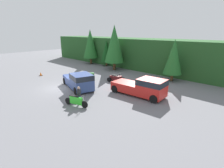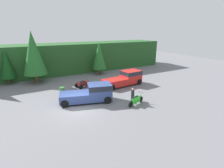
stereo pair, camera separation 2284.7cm
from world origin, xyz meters
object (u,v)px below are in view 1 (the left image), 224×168
object	(u,v)px
pickup_truck_red	(143,87)
steel_barrel	(92,76)
pickup_truck_second	(79,80)
dirt_bike	(76,101)
quad_atv	(116,78)
rider_person	(79,95)
traffic_cone	(41,74)

from	to	relation	value
pickup_truck_red	steel_barrel	bearing A→B (deg)	171.54
pickup_truck_red	pickup_truck_second	size ratio (longest dim) A/B	1.00
pickup_truck_red	steel_barrel	xyz separation A→B (m)	(-8.59, 0.58, -0.55)
pickup_truck_red	pickup_truck_second	world-z (taller)	same
pickup_truck_second	dirt_bike	xyz separation A→B (m)	(3.66, -2.96, -0.53)
pickup_truck_red	quad_atv	size ratio (longest dim) A/B	2.60
rider_person	traffic_cone	xyz separation A→B (m)	(-12.62, 2.23, -0.65)
rider_person	steel_barrel	distance (m)	8.43
pickup_truck_red	steel_barrel	world-z (taller)	pickup_truck_red
pickup_truck_red	pickup_truck_second	bearing A→B (deg)	-158.87
quad_atv	steel_barrel	xyz separation A→B (m)	(-3.11, -1.34, -0.01)
pickup_truck_red	quad_atv	world-z (taller)	pickup_truck_red
dirt_bike	quad_atv	size ratio (longest dim) A/B	1.05
pickup_truck_red	quad_atv	xyz separation A→B (m)	(-5.48, 1.93, -0.55)
rider_person	steel_barrel	bearing A→B (deg)	99.47
pickup_truck_second	steel_barrel	size ratio (longest dim) A/B	6.46
quad_atv	rider_person	xyz separation A→B (m)	(2.58, -7.55, 0.45)
quad_atv	pickup_truck_red	bearing A→B (deg)	-31.61
rider_person	pickup_truck_second	bearing A→B (deg)	111.24
quad_atv	traffic_cone	bearing A→B (deg)	-164.32
pickup_truck_second	quad_atv	size ratio (longest dim) A/B	2.59
dirt_bike	rider_person	distance (m)	0.63
pickup_truck_second	rider_person	xyz separation A→B (m)	(3.52, -2.53, -0.09)
pickup_truck_second	traffic_cone	distance (m)	9.14
pickup_truck_second	traffic_cone	world-z (taller)	pickup_truck_second
pickup_truck_red	steel_barrel	size ratio (longest dim) A/B	6.48
traffic_cone	steel_barrel	size ratio (longest dim) A/B	0.62
pickup_truck_second	steel_barrel	distance (m)	4.30
quad_atv	traffic_cone	distance (m)	11.37
traffic_cone	pickup_truck_red	bearing A→B (deg)	12.33
pickup_truck_red	pickup_truck_second	xyz separation A→B (m)	(-6.42, -3.09, -0.00)
rider_person	traffic_cone	distance (m)	12.84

